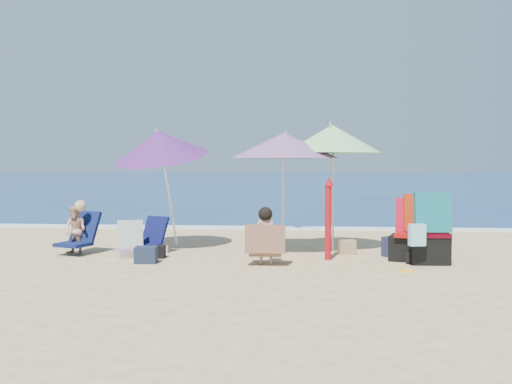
# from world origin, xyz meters

# --- Properties ---
(ground) EXTENTS (120.00, 120.00, 0.00)m
(ground) POSITION_xyz_m (0.00, 0.00, 0.00)
(ground) COLOR #D8BC84
(ground) RESTS_ON ground
(sea) EXTENTS (120.00, 80.00, 0.12)m
(sea) POSITION_xyz_m (0.00, 45.00, -0.05)
(sea) COLOR navy
(sea) RESTS_ON ground
(foam) EXTENTS (120.00, 0.50, 0.04)m
(foam) POSITION_xyz_m (0.00, 5.10, 0.02)
(foam) COLOR white
(foam) RESTS_ON ground
(umbrella_turquoise) EXTENTS (2.32, 2.32, 2.14)m
(umbrella_turquoise) POSITION_xyz_m (0.16, 1.46, 1.89)
(umbrella_turquoise) COLOR silver
(umbrella_turquoise) RESTS_ON ground
(umbrella_striped) EXTENTS (2.06, 2.06, 2.30)m
(umbrella_striped) POSITION_xyz_m (0.99, 1.74, 2.01)
(umbrella_striped) COLOR silver
(umbrella_striped) RESTS_ON ground
(umbrella_blue) EXTENTS (2.25, 2.29, 2.34)m
(umbrella_blue) POSITION_xyz_m (-2.10, 1.70, 1.92)
(umbrella_blue) COLOR white
(umbrella_blue) RESTS_ON ground
(furled_umbrella) EXTENTS (0.15, 0.15, 1.37)m
(furled_umbrella) POSITION_xyz_m (0.90, 0.86, 0.75)
(furled_umbrella) COLOR #A50B14
(furled_umbrella) RESTS_ON ground
(chair_navy) EXTENTS (0.67, 0.73, 0.64)m
(chair_navy) POSITION_xyz_m (-2.17, 1.21, 0.17)
(chair_navy) COLOR #0C0F45
(chair_navy) RESTS_ON ground
(chair_rainbow) EXTENTS (0.61, 0.65, 0.61)m
(chair_rainbow) POSITION_xyz_m (-2.40, 0.78, 0.16)
(chair_rainbow) COLOR #D84C4F
(chair_rainbow) RESTS_ON ground
(camp_chair_left) EXTENTS (0.78, 0.78, 1.00)m
(camp_chair_left) POSITION_xyz_m (2.21, 0.92, 0.30)
(camp_chair_left) COLOR #A00B0B
(camp_chair_left) RESTS_ON ground
(camp_chair_right) EXTENTS (0.69, 0.85, 1.14)m
(camp_chair_right) POSITION_xyz_m (2.44, 0.66, 0.41)
(camp_chair_right) COLOR #A70B25
(camp_chair_right) RESTS_ON ground
(person_center) EXTENTS (0.62, 0.52, 0.91)m
(person_center) POSITION_xyz_m (-0.10, 0.30, 0.44)
(person_center) COLOR tan
(person_center) RESTS_ON ground
(person_left) EXTENTS (0.72, 0.78, 0.94)m
(person_left) POSITION_xyz_m (-3.43, 1.10, 0.43)
(person_left) COLOR tan
(person_left) RESTS_ON ground
(bag_navy_a) EXTENTS (0.35, 0.27, 0.26)m
(bag_navy_a) POSITION_xyz_m (-2.00, 0.33, 0.13)
(bag_navy_a) COLOR #192338
(bag_navy_a) RESTS_ON ground
(bag_black_a) EXTENTS (0.29, 0.22, 0.21)m
(bag_black_a) POSITION_xyz_m (-1.95, 0.82, 0.10)
(bag_black_a) COLOR black
(bag_black_a) RESTS_ON ground
(bag_tan) EXTENTS (0.32, 0.26, 0.24)m
(bag_tan) POSITION_xyz_m (1.25, 1.47, 0.12)
(bag_tan) COLOR #9E805A
(bag_tan) RESTS_ON ground
(bag_navy_b) EXTENTS (0.56, 0.53, 0.34)m
(bag_navy_b) POSITION_xyz_m (2.09, 1.26, 0.17)
(bag_navy_b) COLOR #1B203C
(bag_navy_b) RESTS_ON ground
(bag_black_b) EXTENTS (0.27, 0.22, 0.18)m
(bag_black_b) POSITION_xyz_m (2.22, 0.58, 0.09)
(bag_black_b) COLOR black
(bag_black_b) RESTS_ON ground
(orange_item) EXTENTS (0.23, 0.13, 0.03)m
(orange_item) POSITION_xyz_m (1.99, -0.08, 0.01)
(orange_item) COLOR #FFAC1A
(orange_item) RESTS_ON ground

